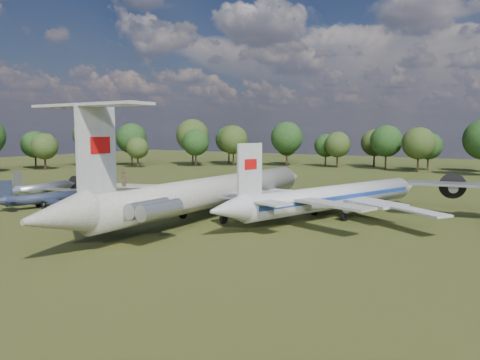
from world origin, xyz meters
The scene contains 6 objects.
ground centered at (0.00, 0.00, 0.00)m, with size 300.00×300.00×0.00m, color #2B4216.
il62_airliner centered at (4.68, -3.77, 2.67)m, with size 41.93×54.51×5.35m, color beige, non-canonical shape.
tu104_jet centered at (17.47, 5.33, 2.08)m, with size 31.24×41.65×4.17m, color silver, non-canonical shape.
small_prop_west centered at (-20.56, -10.77, 1.10)m, with size 10.97×14.96×2.19m, color black, non-canonical shape.
small_prop_northwest centered at (-30.22, -3.97, 1.21)m, with size 12.07×16.46×2.41m, color #A4A6AC, non-canonical shape.
person_on_il62 centered at (4.74, -18.74, 6.32)m, with size 0.71×0.47×1.94m, color #996F4E.
Camera 1 is at (39.69, -51.42, 11.24)m, focal length 35.00 mm.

